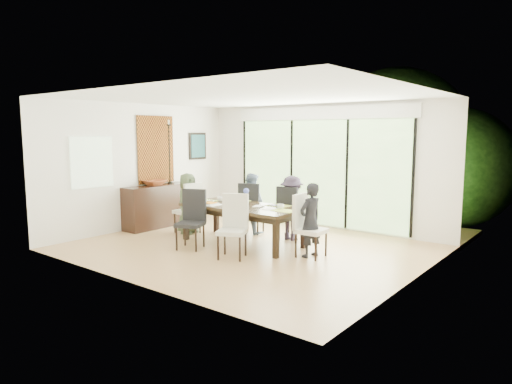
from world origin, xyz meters
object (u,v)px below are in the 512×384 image
Objects in this scene: person_far_left at (252,203)px; bowl at (154,183)px; chair_far_right at (292,213)px; vase at (246,202)px; chair_right_end at (311,226)px; person_far_right at (292,208)px; cup_b at (245,205)px; person_right_end at (310,220)px; laptop at (206,201)px; chair_left_end at (187,208)px; cup_c at (281,207)px; cup_a at (220,199)px; chair_near_left at (190,219)px; person_left_end at (188,203)px; chair_near_right at (232,227)px; chair_far_left at (252,207)px; table_top at (242,207)px; sideboard at (159,206)px.

person_far_left reaches higher than bowl.
chair_far_right is 0.98m from vase.
person_far_left is at bearing 122.66° from vase.
person_far_right reaches higher than chair_right_end.
cup_b is at bearing 62.92° from chair_far_right.
chair_far_right is at bearing -172.93° from person_far_left.
person_right_end is 2.33m from laptop.
chair_left_end is 8.87× the size of cup_c.
bowl is (-2.03, -0.87, 0.36)m from person_far_left.
cup_a is at bearing 178.09° from cup_c.
chair_right_end is 11.00× the size of cup_b.
person_left_end is (-0.98, 0.87, 0.09)m from chair_near_left.
chair_near_right is 1.31m from person_right_end.
cup_c is (1.25, -0.75, 0.24)m from chair_far_left.
person_left_end is 1.00× the size of person_right_end.
chair_near_right is at bearing -60.11° from table_top.
chair_far_right is 1.26m from person_right_end.
chair_near_right is at bearing -15.52° from bowl.
chair_left_end is at bearing 77.33° from person_left_end.
bowl is (0.00, -0.10, 0.53)m from sideboard.
bowl is at bearing -177.88° from vase.
cup_c is (2.28, 0.10, 0.15)m from person_left_end.
person_far_left is (0.05, 1.70, 0.09)m from chair_near_left.
chair_far_right is at bearing 57.99° from vase.
vase is (-1.43, 0.05, 0.16)m from person_right_end.
chair_far_right is 1.00× the size of chair_near_left.
bowl is at bearing 139.49° from chair_near_right.
person_left_end reaches higher than chair_far_left.
vase is 0.91m from laptop.
person_far_right is (-0.95, 0.83, 0.09)m from chair_right_end.
chair_far_right is 1.00× the size of chair_near_right.
chair_far_left and chair_far_right have the same top height.
person_right_end is 3.91× the size of laptop.
chair_right_end is at bearing 0.62° from bowl.
person_far_left is 12.90× the size of cup_b.
table_top is 1.86× the size of person_far_right.
chair_near_right is at bearing 99.42° from chair_far_left.
person_far_left reaches higher than table_top.
table_top is at bearing -172.87° from cup_c.
person_far_left and person_far_right have the same top height.
chair_right_end is 0.75m from cup_c.
person_far_right is 3.17m from bowl.
chair_right_end is 2.98m from person_left_end.
chair_far_left is at bearing 63.63° from chair_right_end.
chair_far_right is 0.85× the size of person_right_end.
cup_a is (0.80, 0.15, 0.24)m from chair_left_end.
chair_near_right is 1.05m from vase.
chair_far_left is 0.78m from cup_a.
person_far_left reaches higher than chair_far_right.
person_right_end is at bearing 0.63° from bowl.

